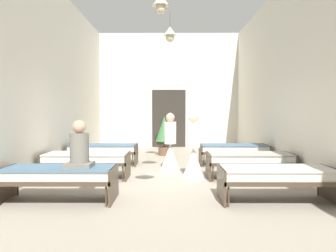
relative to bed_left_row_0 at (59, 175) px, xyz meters
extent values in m
cube|color=#9E9384|center=(1.84, 1.90, -0.49)|extent=(6.39, 13.67, 0.10)
cube|color=silver|center=(1.84, 8.54, 1.94)|extent=(6.19, 0.20, 4.76)
cube|color=silver|center=(-1.15, 1.90, 1.94)|extent=(0.20, 13.07, 4.76)
cube|color=silver|center=(4.84, 1.90, 1.94)|extent=(0.20, 13.07, 4.76)
cube|color=#2D2823|center=(1.84, 8.42, 0.76)|extent=(1.40, 0.06, 2.40)
cone|color=beige|center=(1.65, 3.04, 3.92)|extent=(0.44, 0.44, 0.28)
sphere|color=beige|center=(1.65, 3.04, 3.70)|extent=(0.28, 0.28, 0.28)
cylinder|color=brown|center=(1.89, 5.33, 4.07)|extent=(0.02, 0.02, 0.50)
cone|color=beige|center=(1.89, 5.33, 3.67)|extent=(0.44, 0.44, 0.28)
sphere|color=beige|center=(1.89, 5.33, 3.45)|extent=(0.28, 0.28, 0.28)
cylinder|color=#473828|center=(-0.87, 0.36, -0.27)|extent=(0.03, 0.03, 0.34)
cylinder|color=#473828|center=(0.87, -0.36, -0.27)|extent=(0.03, 0.03, 0.34)
cylinder|color=#473828|center=(0.87, 0.36, -0.27)|extent=(0.03, 0.03, 0.34)
cube|color=#473828|center=(0.00, 0.00, -0.06)|extent=(1.90, 0.84, 0.07)
cube|color=#473828|center=(-0.93, 0.00, -0.15)|extent=(0.04, 0.84, 0.57)
cube|color=#473828|center=(0.93, 0.00, -0.15)|extent=(0.04, 0.84, 0.57)
cube|color=silver|center=(0.00, 0.00, 0.04)|extent=(1.82, 0.78, 0.14)
cube|color=slate|center=(0.00, 0.00, 0.12)|extent=(1.86, 0.82, 0.02)
cylinder|color=#473828|center=(2.82, -0.36, -0.27)|extent=(0.03, 0.03, 0.34)
cylinder|color=#473828|center=(2.82, 0.36, -0.27)|extent=(0.03, 0.03, 0.34)
cylinder|color=#473828|center=(4.56, 0.36, -0.27)|extent=(0.03, 0.03, 0.34)
cube|color=#473828|center=(3.69, 0.00, -0.06)|extent=(1.90, 0.84, 0.07)
cube|color=#473828|center=(2.76, 0.00, -0.15)|extent=(0.04, 0.84, 0.57)
cube|color=#473828|center=(4.62, 0.00, -0.15)|extent=(0.04, 0.84, 0.57)
cube|color=silver|center=(3.69, 0.00, 0.04)|extent=(1.82, 0.78, 0.14)
cube|color=beige|center=(3.69, 0.00, 0.12)|extent=(1.86, 0.82, 0.02)
cylinder|color=#473828|center=(-0.87, 1.54, -0.27)|extent=(0.03, 0.03, 0.34)
cylinder|color=#473828|center=(-0.87, 2.26, -0.27)|extent=(0.03, 0.03, 0.34)
cylinder|color=#473828|center=(0.87, 1.54, -0.27)|extent=(0.03, 0.03, 0.34)
cylinder|color=#473828|center=(0.87, 2.26, -0.27)|extent=(0.03, 0.03, 0.34)
cube|color=#473828|center=(0.00, 1.90, -0.06)|extent=(1.90, 0.84, 0.07)
cube|color=#473828|center=(-0.93, 1.90, -0.15)|extent=(0.04, 0.84, 0.57)
cube|color=#473828|center=(0.93, 1.90, -0.15)|extent=(0.04, 0.84, 0.57)
cube|color=white|center=(0.00, 1.90, 0.04)|extent=(1.82, 0.78, 0.14)
cube|color=beige|center=(0.00, 1.90, 0.12)|extent=(1.86, 0.82, 0.02)
cylinder|color=#473828|center=(2.82, 1.54, -0.27)|extent=(0.03, 0.03, 0.34)
cylinder|color=#473828|center=(2.82, 2.26, -0.27)|extent=(0.03, 0.03, 0.34)
cylinder|color=#473828|center=(4.56, 1.54, -0.27)|extent=(0.03, 0.03, 0.34)
cylinder|color=#473828|center=(4.56, 2.26, -0.27)|extent=(0.03, 0.03, 0.34)
cube|color=#473828|center=(3.69, 1.90, -0.06)|extent=(1.90, 0.84, 0.07)
cube|color=#473828|center=(2.76, 1.90, -0.15)|extent=(0.04, 0.84, 0.57)
cube|color=#473828|center=(4.62, 1.90, -0.15)|extent=(0.04, 0.84, 0.57)
cube|color=white|center=(3.69, 1.90, 0.04)|extent=(1.82, 0.78, 0.14)
cube|color=#9E9E93|center=(3.69, 1.90, 0.12)|extent=(1.86, 0.82, 0.02)
cylinder|color=#473828|center=(-0.87, 3.44, -0.27)|extent=(0.03, 0.03, 0.34)
cylinder|color=#473828|center=(-0.87, 4.16, -0.27)|extent=(0.03, 0.03, 0.34)
cylinder|color=#473828|center=(0.87, 3.44, -0.27)|extent=(0.03, 0.03, 0.34)
cylinder|color=#473828|center=(0.87, 4.16, -0.27)|extent=(0.03, 0.03, 0.34)
cube|color=#473828|center=(0.00, 3.80, -0.06)|extent=(1.90, 0.84, 0.07)
cube|color=#473828|center=(-0.93, 3.80, -0.15)|extent=(0.04, 0.84, 0.57)
cube|color=#473828|center=(0.93, 3.80, -0.15)|extent=(0.04, 0.84, 0.57)
cube|color=white|center=(0.00, 3.80, 0.04)|extent=(1.82, 0.78, 0.14)
cube|color=slate|center=(0.00, 3.80, 0.12)|extent=(1.86, 0.82, 0.02)
cylinder|color=#473828|center=(2.82, 3.44, -0.27)|extent=(0.03, 0.03, 0.34)
cylinder|color=#473828|center=(2.82, 4.16, -0.27)|extent=(0.03, 0.03, 0.34)
cylinder|color=#473828|center=(4.56, 3.44, -0.27)|extent=(0.03, 0.03, 0.34)
cylinder|color=#473828|center=(4.56, 4.16, -0.27)|extent=(0.03, 0.03, 0.34)
cube|color=#473828|center=(3.69, 3.80, -0.06)|extent=(1.90, 0.84, 0.07)
cube|color=#473828|center=(2.76, 3.80, -0.15)|extent=(0.04, 0.84, 0.57)
cube|color=#473828|center=(4.62, 3.80, -0.15)|extent=(0.04, 0.84, 0.57)
cube|color=white|center=(3.69, 3.80, 0.04)|extent=(1.82, 0.78, 0.14)
cube|color=slate|center=(3.69, 3.80, 0.12)|extent=(1.86, 0.82, 0.02)
cone|color=white|center=(2.42, 1.91, -0.09)|extent=(0.52, 0.52, 0.70)
cylinder|color=white|center=(2.42, 1.91, 0.54)|extent=(0.30, 0.30, 0.55)
sphere|color=beige|center=(2.42, 1.91, 0.92)|extent=(0.22, 0.22, 0.22)
cone|color=white|center=(2.42, 1.91, 1.00)|extent=(0.18, 0.18, 0.10)
cone|color=white|center=(1.89, 2.78, -0.09)|extent=(0.52, 0.52, 0.70)
cylinder|color=white|center=(1.89, 2.78, 0.54)|extent=(0.30, 0.30, 0.55)
sphere|color=tan|center=(1.89, 2.78, 0.92)|extent=(0.22, 0.22, 0.22)
cone|color=white|center=(1.89, 2.78, 1.00)|extent=(0.18, 0.18, 0.10)
cylinder|color=slate|center=(0.35, 0.02, 0.43)|extent=(0.32, 0.32, 0.58)
cube|color=slate|center=(0.35, 0.02, 0.18)|extent=(0.44, 0.44, 0.08)
sphere|color=tan|center=(0.35, 0.02, 0.83)|extent=(0.22, 0.22, 0.22)
cylinder|color=brown|center=(1.69, 5.76, -0.30)|extent=(0.40, 0.40, 0.29)
cylinder|color=brown|center=(1.69, 5.76, -0.05)|extent=(0.06, 0.06, 0.20)
cone|color=#3D7A42|center=(1.69, 5.76, 0.47)|extent=(0.60, 0.60, 0.85)
camera|label=1|loc=(1.88, -5.61, 1.10)|focal=35.73mm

